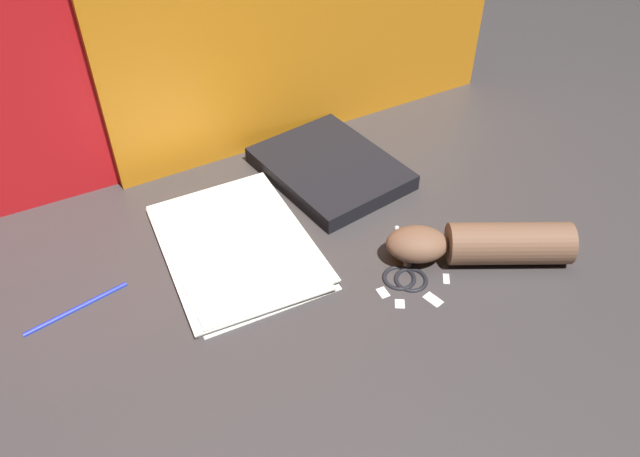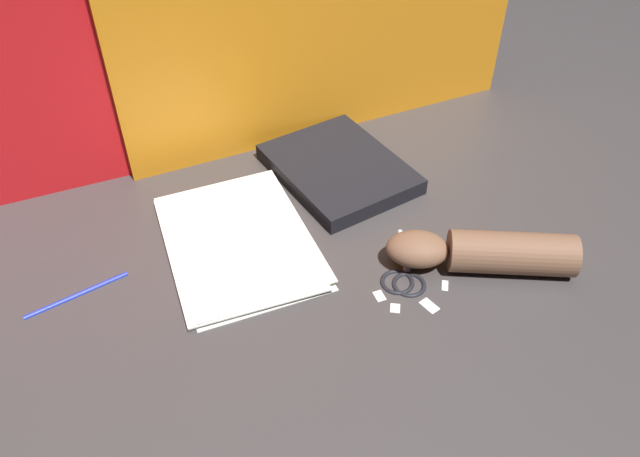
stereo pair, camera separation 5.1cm
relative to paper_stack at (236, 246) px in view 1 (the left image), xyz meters
name	(u,v)px [view 1 (the left image)]	position (x,y,z in m)	size (l,w,h in m)	color
ground_plane	(284,273)	(0.05, -0.08, -0.01)	(6.00, 6.00, 0.00)	#3D3838
backdrop_panel_left	(72,26)	(-0.13, 0.26, 0.29)	(0.75, 0.04, 0.58)	red
backdrop_panel_center	(313,37)	(0.26, 0.26, 0.19)	(0.78, 0.06, 0.39)	orange
paper_stack	(236,246)	(0.00, 0.00, 0.00)	(0.23, 0.31, 0.01)	white
book_closed	(330,168)	(0.22, 0.11, 0.01)	(0.24, 0.29, 0.03)	black
scissors	(407,268)	(0.22, -0.16, 0.00)	(0.14, 0.15, 0.01)	silver
hand_forearm	(483,244)	(0.33, -0.19, 0.03)	(0.28, 0.18, 0.07)	brown
paper_scrap_near	(383,292)	(0.16, -0.18, -0.01)	(0.01, 0.02, 0.00)	white
paper_scrap_mid	(446,279)	(0.26, -0.20, -0.01)	(0.02, 0.02, 0.00)	white
paper_scrap_far	(400,304)	(0.17, -0.21, -0.01)	(0.02, 0.02, 0.00)	white
paper_scrap_side	(433,299)	(0.22, -0.23, -0.01)	(0.02, 0.03, 0.00)	white
pen	(76,307)	(-0.25, -0.02, 0.00)	(0.15, 0.04, 0.01)	#2333B2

